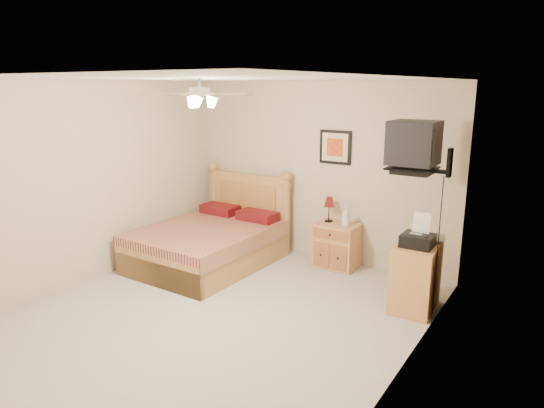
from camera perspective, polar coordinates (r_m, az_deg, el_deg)
The scene contains 16 objects.
floor at distance 5.46m, azimuth -6.19°, elevation -12.82°, with size 4.50×4.50×0.00m, color #ACA69B.
ceiling at distance 4.89m, azimuth -6.96°, elevation 14.42°, with size 4.00×4.50×0.04m, color white.
wall_back at distance 6.88m, azimuth 5.41°, elevation 3.78°, with size 4.00×0.04×2.50m, color #C9B394.
wall_left at distance 6.46m, azimuth -20.43°, elevation 2.32°, with size 0.04×4.50×2.50m, color #C9B394.
wall_right at distance 4.10m, azimuth 15.67°, elevation -3.58°, with size 0.04×4.50×2.50m, color #C9B394.
bed at distance 6.71m, azimuth -7.73°, elevation -1.97°, with size 1.48×1.95×1.26m, color #9D7544, non-canonical shape.
nightstand at distance 6.71m, azimuth 7.60°, elevation -4.86°, with size 0.57×0.43×0.61m, color #AB814A.
table_lamp at distance 6.68m, azimuth 6.72°, elevation -0.62°, with size 0.19×0.19×0.35m, color #610F0B, non-canonical shape.
lotion_bottle at distance 6.51m, azimuth 8.70°, elevation -1.41°, with size 0.10×0.10×0.27m, color white.
framed_picture at distance 6.69m, azimuth 7.47°, elevation 6.64°, with size 0.46×0.04×0.46m, color black.
dresser at distance 5.65m, azimuth 16.52°, elevation -8.24°, with size 0.44×0.63×0.75m, color #C47C41.
fax_machine at distance 5.42m, azimuth 16.86°, elevation -3.04°, with size 0.33×0.35×0.35m, color black, non-canonical shape.
magazine_lower at distance 5.72m, azimuth 17.26°, elevation -3.93°, with size 0.17×0.23×0.02m, color #BFB19C.
magazine_upper at distance 5.73m, azimuth 17.64°, elevation -3.70°, with size 0.21×0.29×0.02m, color gray.
wall_tv at distance 5.32m, azimuth 17.87°, elevation 6.35°, with size 0.56×0.46×0.58m, color black, non-canonical shape.
ceiling_fan at distance 4.73m, azimuth -8.50°, elevation 12.70°, with size 1.14×1.14×0.28m, color white, non-canonical shape.
Camera 1 is at (3.12, -3.76, 2.44)m, focal length 32.00 mm.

